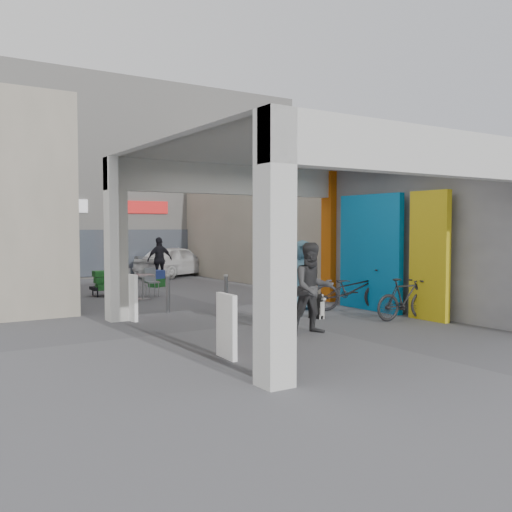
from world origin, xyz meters
TOP-DOWN VIEW (x-y plane):
  - ground at (0.00, 0.00)m, footprint 90.00×90.00m
  - arcade_canopy at (0.54, -0.82)m, footprint 6.40×6.45m
  - far_building at (-0.00, 13.99)m, footprint 18.00×4.08m
  - plaza_bldg_right at (4.50, 7.50)m, footprint 2.00×9.00m
  - bollard_left at (-1.61, 2.44)m, footprint 0.09×0.09m
  - bollard_center at (-0.12, 2.31)m, footprint 0.09×0.09m
  - bollard_right at (1.49, 2.31)m, footprint 0.09×0.09m
  - advert_board_near at (-2.75, -2.34)m, footprint 0.12×0.55m
  - advert_board_far at (-2.75, 1.84)m, footprint 0.14×0.55m
  - cafe_set at (-1.29, 5.37)m, footprint 1.37×1.10m
  - produce_stand at (-1.66, 6.44)m, footprint 1.11×0.60m
  - crate_stack at (0.41, 7.91)m, footprint 0.55×0.50m
  - border_collie at (0.83, -0.15)m, footprint 0.22×0.42m
  - man_with_dog at (-0.75, -0.63)m, footprint 0.69×0.54m
  - man_back_turned at (-0.35, -1.42)m, footprint 0.97×0.83m
  - man_elderly at (1.33, 1.10)m, footprint 0.93×0.72m
  - man_crates at (1.17, 9.45)m, footprint 0.97×0.43m
  - bicycle_front at (2.27, 0.38)m, footprint 2.03×1.44m
  - bicycle_rear at (2.30, -1.29)m, footprint 1.56×0.57m
  - white_van at (2.63, 11.26)m, footprint 3.97×2.80m

SIDE VIEW (x-z plane):
  - ground at x=0.00m, z-range 0.00..0.00m
  - border_collie at x=0.83m, z-range -0.06..0.53m
  - crate_stack at x=0.41m, z-range 0.00..0.56m
  - produce_stand at x=-1.66m, z-range -0.08..0.65m
  - cafe_set at x=-1.29m, z-range -0.12..0.71m
  - bollard_center at x=-0.12m, z-range 0.00..0.82m
  - bollard_left at x=-1.61m, z-range 0.00..0.88m
  - bicycle_rear at x=2.30m, z-range 0.00..0.91m
  - bollard_right at x=1.49m, z-range 0.00..0.93m
  - advert_board_near at x=-2.75m, z-range 0.01..1.01m
  - advert_board_far at x=-2.75m, z-range 0.01..1.01m
  - bicycle_front at x=2.27m, z-range 0.00..1.01m
  - white_van at x=2.63m, z-range 0.00..1.25m
  - man_crates at x=1.17m, z-range 0.00..1.63m
  - man_with_dog at x=-0.75m, z-range 0.00..1.66m
  - man_elderly at x=1.33m, z-range 0.00..1.70m
  - man_back_turned at x=-0.35m, z-range 0.00..1.73m
  - arcade_canopy at x=0.54m, z-range -0.90..5.50m
  - plaza_bldg_right at x=4.50m, z-range 0.00..5.00m
  - far_building at x=0.00m, z-range -0.01..7.99m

